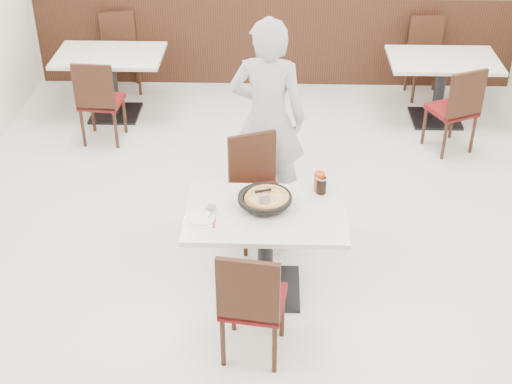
{
  "coord_description": "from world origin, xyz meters",
  "views": [
    {
      "loc": [
        0.02,
        -4.95,
        3.71
      ],
      "look_at": [
        -0.12,
        -0.3,
        0.75
      ],
      "focal_mm": 50.0,
      "sensor_mm": 36.0,
      "label": 1
    }
  ],
  "objects_px": {
    "chair_far": "(259,194)",
    "diner_person": "(268,119)",
    "pizza": "(267,199)",
    "cola_glass": "(321,186)",
    "bg_chair_right_far": "(427,60)",
    "side_plate": "(202,219)",
    "chair_near": "(253,299)",
    "bg_chair_left_far": "(121,54)",
    "bg_chair_right_near": "(452,108)",
    "pizza_pan": "(265,201)",
    "bg_table_left": "(113,85)",
    "main_table": "(265,252)",
    "bg_chair_left_near": "(101,100)",
    "red_cup": "(319,182)",
    "bg_table_right": "(439,90)"
  },
  "relations": [
    {
      "from": "chair_far",
      "to": "red_cup",
      "type": "relative_size",
      "value": 5.94
    },
    {
      "from": "chair_far",
      "to": "pizza_pan",
      "type": "bearing_deg",
      "value": 75.37
    },
    {
      "from": "red_cup",
      "to": "diner_person",
      "type": "height_order",
      "value": "diner_person"
    },
    {
      "from": "bg_table_right",
      "to": "cola_glass",
      "type": "bearing_deg",
      "value": -117.96
    },
    {
      "from": "main_table",
      "to": "side_plate",
      "type": "bearing_deg",
      "value": -166.08
    },
    {
      "from": "chair_near",
      "to": "bg_chair_left_near",
      "type": "bearing_deg",
      "value": 127.06
    },
    {
      "from": "bg_chair_left_near",
      "to": "chair_far",
      "type": "bearing_deg",
      "value": -42.33
    },
    {
      "from": "red_cup",
      "to": "bg_chair_right_far",
      "type": "distance_m",
      "value": 3.73
    },
    {
      "from": "chair_near",
      "to": "bg_chair_right_far",
      "type": "distance_m",
      "value": 4.8
    },
    {
      "from": "chair_near",
      "to": "bg_table_right",
      "type": "height_order",
      "value": "chair_near"
    },
    {
      "from": "bg_chair_left_near",
      "to": "bg_table_right",
      "type": "xyz_separation_m",
      "value": [
        3.7,
        0.59,
        -0.1
      ]
    },
    {
      "from": "side_plate",
      "to": "chair_near",
      "type": "bearing_deg",
      "value": -54.56
    },
    {
      "from": "chair_far",
      "to": "bg_chair_left_far",
      "type": "bearing_deg",
      "value": -80.52
    },
    {
      "from": "red_cup",
      "to": "bg_table_right",
      "type": "xyz_separation_m",
      "value": [
        1.5,
        2.77,
        -0.45
      ]
    },
    {
      "from": "bg_chair_left_near",
      "to": "diner_person",
      "type": "bearing_deg",
      "value": -31.62
    },
    {
      "from": "pizza_pan",
      "to": "bg_chair_left_near",
      "type": "distance_m",
      "value": 3.02
    },
    {
      "from": "pizza_pan",
      "to": "bg_chair_right_near",
      "type": "height_order",
      "value": "bg_chair_right_near"
    },
    {
      "from": "chair_far",
      "to": "diner_person",
      "type": "relative_size",
      "value": 0.52
    },
    {
      "from": "main_table",
      "to": "diner_person",
      "type": "xyz_separation_m",
      "value": [
        -0.01,
        1.21,
        0.54
      ]
    },
    {
      "from": "cola_glass",
      "to": "bg_chair_left_near",
      "type": "xyz_separation_m",
      "value": [
        -2.22,
        2.21,
        -0.34
      ]
    },
    {
      "from": "side_plate",
      "to": "chair_far",
      "type": "bearing_deg",
      "value": 63.36
    },
    {
      "from": "diner_person",
      "to": "bg_table_right",
      "type": "relative_size",
      "value": 1.53
    },
    {
      "from": "diner_person",
      "to": "bg_table_left",
      "type": "bearing_deg",
      "value": -38.56
    },
    {
      "from": "main_table",
      "to": "cola_glass",
      "type": "height_order",
      "value": "cola_glass"
    },
    {
      "from": "main_table",
      "to": "bg_chair_right_near",
      "type": "xyz_separation_m",
      "value": [
        1.9,
        2.4,
        0.1
      ]
    },
    {
      "from": "side_plate",
      "to": "diner_person",
      "type": "height_order",
      "value": "diner_person"
    },
    {
      "from": "main_table",
      "to": "chair_far",
      "type": "bearing_deg",
      "value": 95.58
    },
    {
      "from": "bg_table_left",
      "to": "bg_chair_right_near",
      "type": "height_order",
      "value": "bg_chair_right_near"
    },
    {
      "from": "main_table",
      "to": "diner_person",
      "type": "relative_size",
      "value": 0.65
    },
    {
      "from": "side_plate",
      "to": "cola_glass",
      "type": "distance_m",
      "value": 0.97
    },
    {
      "from": "diner_person",
      "to": "bg_chair_left_near",
      "type": "xyz_separation_m",
      "value": [
        -1.79,
        1.28,
        -0.44
      ]
    },
    {
      "from": "side_plate",
      "to": "bg_chair_right_near",
      "type": "height_order",
      "value": "bg_chair_right_near"
    },
    {
      "from": "pizza_pan",
      "to": "bg_table_left",
      "type": "xyz_separation_m",
      "value": [
        -1.8,
        3.02,
        -0.42
      ]
    },
    {
      "from": "chair_near",
      "to": "bg_chair_left_far",
      "type": "relative_size",
      "value": 1.0
    },
    {
      "from": "cola_glass",
      "to": "bg_chair_right_far",
      "type": "relative_size",
      "value": 0.14
    },
    {
      "from": "pizza",
      "to": "cola_glass",
      "type": "relative_size",
      "value": 2.67
    },
    {
      "from": "pizza_pan",
      "to": "red_cup",
      "type": "distance_m",
      "value": 0.48
    },
    {
      "from": "red_cup",
      "to": "bg_table_left",
      "type": "distance_m",
      "value": 3.59
    },
    {
      "from": "chair_far",
      "to": "bg_chair_left_near",
      "type": "height_order",
      "value": "same"
    },
    {
      "from": "bg_chair_left_far",
      "to": "bg_chair_right_far",
      "type": "bearing_deg",
      "value": 163.12
    },
    {
      "from": "pizza_pan",
      "to": "bg_chair_left_far",
      "type": "relative_size",
      "value": 0.35
    },
    {
      "from": "bg_chair_right_far",
      "to": "side_plate",
      "type": "bearing_deg",
      "value": 53.01
    },
    {
      "from": "bg_chair_right_near",
      "to": "cola_glass",
      "type": "bearing_deg",
      "value": -149.74
    },
    {
      "from": "bg_chair_right_far",
      "to": "cola_glass",
      "type": "bearing_deg",
      "value": 61.52
    },
    {
      "from": "bg_table_left",
      "to": "cola_glass",
      "type": "bearing_deg",
      "value": -51.64
    },
    {
      "from": "pizza",
      "to": "red_cup",
      "type": "relative_size",
      "value": 2.17
    },
    {
      "from": "pizza",
      "to": "bg_chair_right_far",
      "type": "distance_m",
      "value": 4.1
    },
    {
      "from": "chair_far",
      "to": "bg_chair_left_far",
      "type": "distance_m",
      "value": 3.57
    },
    {
      "from": "pizza_pan",
      "to": "bg_chair_right_near",
      "type": "bearing_deg",
      "value": 50.58
    },
    {
      "from": "chair_far",
      "to": "side_plate",
      "type": "xyz_separation_m",
      "value": [
        -0.4,
        -0.79,
        0.28
      ]
    }
  ]
}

